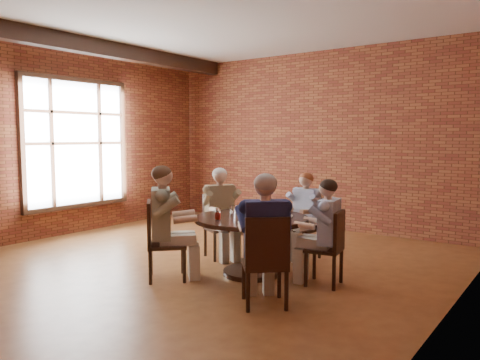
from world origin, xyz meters
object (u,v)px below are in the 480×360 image
Objects in this scene: diner_c at (221,213)px; chair_c at (219,223)px; smartphone at (263,223)px; diner_e at (265,240)px; diner_d at (167,223)px; chair_a at (330,245)px; dining_table at (251,234)px; diner_b at (304,216)px; chair_b at (307,225)px; chair_d at (159,237)px; diner_a at (324,232)px; chair_e at (266,258)px.

chair_c is at bearing 90.00° from diner_c.
diner_e is at bearing -72.18° from smartphone.
diner_d is at bearing -144.52° from chair_c.
chair_a is at bearing -71.20° from chair_c.
dining_table is 1.57× the size of chair_c.
diner_e is at bearing -65.42° from diner_b.
dining_table is at bearing -90.00° from chair_a.
dining_table is 1.05× the size of diner_e.
diner_d is (-0.74, -0.77, 0.18)m from dining_table.
chair_b is (0.16, 1.19, -0.04)m from dining_table.
diner_c is (-1.01, -0.75, 0.17)m from chair_b.
chair_c is 0.71× the size of diner_c.
chair_a is at bearing -107.59° from diner_d.
diner_a is at bearing -106.08° from chair_d.
diner_d is at bearing -106.92° from chair_b.
diner_a reaches higher than chair_b.
chair_c reaches higher than smartphone.
diner_b is 1.35× the size of chair_c.
diner_d is (0.10, -1.21, 0.05)m from diner_c.
diner_b is at bearing -90.00° from chair_b.
smartphone is (-0.66, -0.46, 0.26)m from chair_a.
chair_d is 6.29× the size of smartphone.
diner_c is at bearing -108.81° from diner_a.
chair_e is (1.64, -1.32, -0.14)m from diner_c.
diner_e is 0.66m from smartphone.
diner_d reaches higher than dining_table.
diner_b is 0.95× the size of diner_c.
dining_table is 1.19m from chair_e.
chair_d is at bearing -147.82° from chair_c.
diner_c reaches higher than diner_b.
diner_b reaches higher than chair_a.
chair_b is 0.71× the size of diner_b.
chair_b is 0.63× the size of diner_d.
chair_e is (-0.14, -1.05, -0.11)m from diner_a.
chair_b is at bearing -116.21° from diner_e.
diner_b is at bearing -72.30° from chair_d.
chair_c is at bearing 152.57° from dining_table.
chair_c is 2.10m from diner_e.
diner_d reaches higher than chair_e.
diner_d reaches higher than diner_c.
smartphone is (1.10, 0.50, 0.05)m from diner_d.
diner_b is 1.21m from diner_c.
smartphone is at bearing -37.71° from dining_table.
chair_e is (0.64, -2.00, -0.10)m from diner_b.
diner_d is 1.48m from diner_e.
chair_d is 1.31m from smartphone.
chair_b is at bearing -29.12° from chair_c.
diner_b reaches higher than dining_table.
diner_a is at bearing -71.95° from chair_c.
chair_b is at bearing -70.91° from diner_d.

